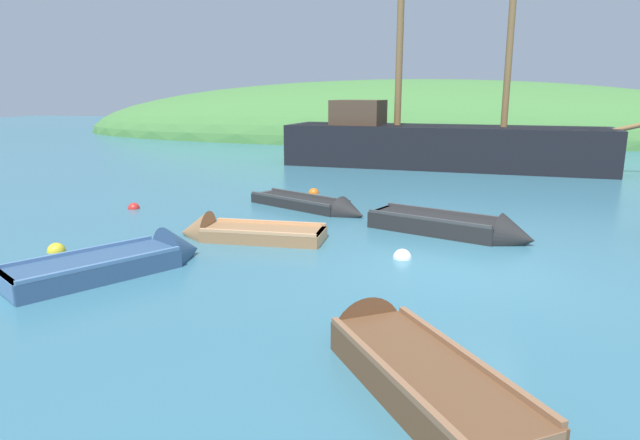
{
  "coord_description": "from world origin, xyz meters",
  "views": [
    {
      "loc": [
        -0.19,
        -10.13,
        3.23
      ],
      "look_at": [
        -3.17,
        2.26,
        0.29
      ],
      "focal_mm": 30.96,
      "sensor_mm": 36.0,
      "label": 1
    }
  ],
  "objects_px": {
    "rowboat_near_dock": "(315,207)",
    "buoy_yellow": "(56,251)",
    "rowboat_portside": "(402,364)",
    "buoy_red": "(134,209)",
    "rowboat_center": "(125,264)",
    "rowboat_outer_left": "(238,235)",
    "buoy_white": "(402,258)",
    "rowboat_far": "(458,229)",
    "sailing_ship": "(439,152)",
    "buoy_orange": "(314,193)"
  },
  "relations": [
    {
      "from": "rowboat_outer_left",
      "to": "sailing_ship",
      "type": "bearing_deg",
      "value": -108.26
    },
    {
      "from": "sailing_ship",
      "to": "rowboat_center",
      "type": "xyz_separation_m",
      "value": [
        -5.25,
        -16.42,
        -0.57
      ]
    },
    {
      "from": "sailing_ship",
      "to": "buoy_white",
      "type": "distance_m",
      "value": 14.48
    },
    {
      "from": "sailing_ship",
      "to": "rowboat_portside",
      "type": "height_order",
      "value": "sailing_ship"
    },
    {
      "from": "rowboat_far",
      "to": "rowboat_portside",
      "type": "relative_size",
      "value": 1.11
    },
    {
      "from": "rowboat_near_dock",
      "to": "buoy_red",
      "type": "distance_m",
      "value": 5.19
    },
    {
      "from": "buoy_orange",
      "to": "buoy_white",
      "type": "bearing_deg",
      "value": -62.23
    },
    {
      "from": "rowboat_near_dock",
      "to": "buoy_white",
      "type": "bearing_deg",
      "value": -27.71
    },
    {
      "from": "rowboat_far",
      "to": "buoy_white",
      "type": "height_order",
      "value": "rowboat_far"
    },
    {
      "from": "rowboat_outer_left",
      "to": "rowboat_near_dock",
      "type": "relative_size",
      "value": 0.88
    },
    {
      "from": "rowboat_outer_left",
      "to": "buoy_white",
      "type": "relative_size",
      "value": 8.89
    },
    {
      "from": "rowboat_far",
      "to": "rowboat_portside",
      "type": "height_order",
      "value": "rowboat_far"
    },
    {
      "from": "buoy_orange",
      "to": "buoy_yellow",
      "type": "relative_size",
      "value": 0.96
    },
    {
      "from": "rowboat_far",
      "to": "rowboat_portside",
      "type": "xyz_separation_m",
      "value": [
        -0.65,
        -6.85,
        -0.0
      ]
    },
    {
      "from": "rowboat_portside",
      "to": "buoy_red",
      "type": "relative_size",
      "value": 10.61
    },
    {
      "from": "buoy_red",
      "to": "buoy_yellow",
      "type": "height_order",
      "value": "buoy_yellow"
    },
    {
      "from": "buoy_red",
      "to": "sailing_ship",
      "type": "bearing_deg",
      "value": 54.14
    },
    {
      "from": "sailing_ship",
      "to": "rowboat_outer_left",
      "type": "xyz_separation_m",
      "value": [
        -4.06,
        -13.77,
        -0.61
      ]
    },
    {
      "from": "rowboat_center",
      "to": "rowboat_near_dock",
      "type": "distance_m",
      "value": 6.47
    },
    {
      "from": "rowboat_center",
      "to": "rowboat_outer_left",
      "type": "xyz_separation_m",
      "value": [
        1.19,
        2.65,
        -0.04
      ]
    },
    {
      "from": "buoy_orange",
      "to": "buoy_yellow",
      "type": "xyz_separation_m",
      "value": [
        -3.57,
        -7.87,
        0.0
      ]
    },
    {
      "from": "rowboat_outer_left",
      "to": "buoy_yellow",
      "type": "relative_size",
      "value": 9.34
    },
    {
      "from": "rowboat_near_dock",
      "to": "buoy_yellow",
      "type": "relative_size",
      "value": 10.66
    },
    {
      "from": "rowboat_center",
      "to": "rowboat_portside",
      "type": "bearing_deg",
      "value": -84.93
    },
    {
      "from": "buoy_orange",
      "to": "buoy_red",
      "type": "xyz_separation_m",
      "value": [
        -4.41,
        -3.58,
        0.0
      ]
    },
    {
      "from": "rowboat_far",
      "to": "rowboat_outer_left",
      "type": "height_order",
      "value": "rowboat_far"
    },
    {
      "from": "buoy_orange",
      "to": "buoy_yellow",
      "type": "bearing_deg",
      "value": -114.37
    },
    {
      "from": "buoy_red",
      "to": "buoy_orange",
      "type": "bearing_deg",
      "value": 39.09
    },
    {
      "from": "buoy_white",
      "to": "rowboat_outer_left",
      "type": "bearing_deg",
      "value": 169.61
    },
    {
      "from": "rowboat_outer_left",
      "to": "rowboat_portside",
      "type": "relative_size",
      "value": 0.95
    },
    {
      "from": "rowboat_near_dock",
      "to": "rowboat_portside",
      "type": "bearing_deg",
      "value": -41.85
    },
    {
      "from": "rowboat_outer_left",
      "to": "rowboat_portside",
      "type": "xyz_separation_m",
      "value": [
        4.2,
        -5.4,
        0.06
      ]
    },
    {
      "from": "rowboat_outer_left",
      "to": "buoy_red",
      "type": "xyz_separation_m",
      "value": [
        -4.15,
        2.41,
        -0.08
      ]
    },
    {
      "from": "rowboat_portside",
      "to": "buoy_red",
      "type": "height_order",
      "value": "rowboat_portside"
    },
    {
      "from": "rowboat_outer_left",
      "to": "rowboat_portside",
      "type": "height_order",
      "value": "rowboat_portside"
    },
    {
      "from": "rowboat_center",
      "to": "buoy_white",
      "type": "height_order",
      "value": "rowboat_center"
    },
    {
      "from": "buoy_white",
      "to": "rowboat_center",
      "type": "bearing_deg",
      "value": -158.42
    },
    {
      "from": "buoy_yellow",
      "to": "rowboat_center",
      "type": "bearing_deg",
      "value": -19.93
    },
    {
      "from": "sailing_ship",
      "to": "rowboat_far",
      "type": "bearing_deg",
      "value": -81.74
    },
    {
      "from": "rowboat_portside",
      "to": "buoy_yellow",
      "type": "xyz_separation_m",
      "value": [
        -7.51,
        3.52,
        -0.14
      ]
    },
    {
      "from": "sailing_ship",
      "to": "buoy_yellow",
      "type": "relative_size",
      "value": 45.83
    },
    {
      "from": "rowboat_outer_left",
      "to": "buoy_orange",
      "type": "distance_m",
      "value": 5.99
    },
    {
      "from": "rowboat_center",
      "to": "rowboat_outer_left",
      "type": "relative_size",
      "value": 1.08
    },
    {
      "from": "rowboat_outer_left",
      "to": "buoy_red",
      "type": "relative_size",
      "value": 10.11
    },
    {
      "from": "sailing_ship",
      "to": "buoy_white",
      "type": "relative_size",
      "value": 43.61
    },
    {
      "from": "buoy_yellow",
      "to": "rowboat_far",
      "type": "bearing_deg",
      "value": 22.24
    },
    {
      "from": "rowboat_portside",
      "to": "buoy_white",
      "type": "distance_m",
      "value": 4.73
    },
    {
      "from": "sailing_ship",
      "to": "buoy_white",
      "type": "height_order",
      "value": "sailing_ship"
    },
    {
      "from": "rowboat_center",
      "to": "rowboat_outer_left",
      "type": "bearing_deg",
      "value": 7.98
    },
    {
      "from": "rowboat_near_dock",
      "to": "buoy_red",
      "type": "xyz_separation_m",
      "value": [
        -5.08,
        -1.06,
        -0.08
      ]
    }
  ]
}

